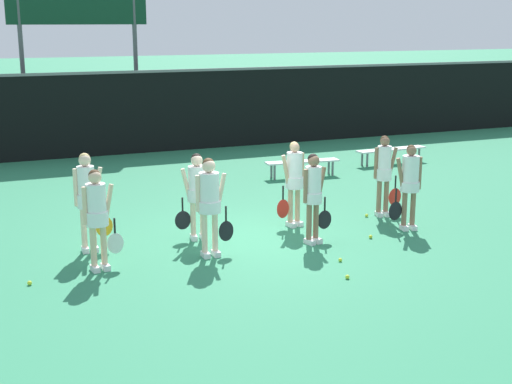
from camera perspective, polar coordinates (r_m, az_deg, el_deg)
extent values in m
plane|color=#2D7F56|center=(13.31, -0.08, -3.87)|extent=(140.00, 140.00, 0.00)
cube|color=black|center=(22.07, -9.72, 6.19)|extent=(60.00, 0.06, 2.44)
cube|color=slate|center=(21.95, -9.85, 9.45)|extent=(60.00, 0.08, 0.08)
cylinder|color=#515156|center=(23.10, -18.17, 9.50)|extent=(0.14, 0.14, 5.22)
cylinder|color=#515156|center=(23.63, -9.59, 10.06)|extent=(0.14, 0.14, 5.22)
cube|color=#0F3823|center=(23.27, -14.11, 14.55)|extent=(4.26, 0.12, 1.37)
cube|color=silver|center=(18.61, 3.73, 2.45)|extent=(1.99, 0.53, 0.04)
cylinder|color=slate|center=(19.07, 5.84, 2.03)|extent=(0.06, 0.06, 0.39)
cylinder|color=slate|center=(18.84, 6.15, 1.88)|extent=(0.06, 0.06, 0.39)
cylinder|color=slate|center=(18.49, 1.24, 1.73)|extent=(0.06, 0.06, 0.39)
cylinder|color=slate|center=(18.26, 1.49, 1.58)|extent=(0.06, 0.06, 0.39)
cube|color=silver|center=(20.67, 10.77, 3.37)|extent=(2.21, 0.48, 0.04)
cylinder|color=slate|center=(21.34, 12.49, 3.02)|extent=(0.06, 0.06, 0.39)
cylinder|color=slate|center=(21.15, 12.91, 2.91)|extent=(0.06, 0.06, 0.39)
cylinder|color=slate|center=(20.29, 8.49, 2.66)|extent=(0.06, 0.06, 0.39)
cylinder|color=slate|center=(20.09, 8.89, 2.54)|extent=(0.06, 0.06, 0.39)
cylinder|color=beige|center=(11.94, -12.08, -4.23)|extent=(0.10, 0.10, 0.80)
cylinder|color=beige|center=(11.89, -12.88, -4.35)|extent=(0.10, 0.10, 0.80)
cube|color=white|center=(12.02, -11.95, -5.88)|extent=(0.14, 0.25, 0.09)
cube|color=white|center=(11.98, -12.75, -6.00)|extent=(0.14, 0.25, 0.09)
cylinder|color=white|center=(11.78, -12.60, -2.06)|extent=(0.36, 0.36, 0.23)
cylinder|color=white|center=(11.72, -12.66, -0.91)|extent=(0.32, 0.32, 0.65)
sphere|color=beige|center=(11.62, -12.77, 1.15)|extent=(0.21, 0.21, 0.21)
sphere|color=#4C331E|center=(11.63, -12.80, 1.30)|extent=(0.19, 0.19, 0.19)
cylinder|color=beige|center=(11.78, -11.73, -0.86)|extent=(0.21, 0.10, 0.62)
cylinder|color=beige|center=(11.67, -13.54, -1.09)|extent=(0.08, 0.08, 0.62)
cylinder|color=black|center=(11.88, -11.25, -2.66)|extent=(0.03, 0.03, 0.25)
ellipsoid|color=silver|center=(11.97, -11.18, -4.05)|extent=(0.27, 0.03, 0.35)
cylinder|color=beige|center=(12.36, -3.30, -3.27)|extent=(0.10, 0.10, 0.82)
cylinder|color=beige|center=(12.30, -4.14, -3.37)|extent=(0.10, 0.10, 0.82)
cube|color=white|center=(12.44, -3.23, -4.92)|extent=(0.11, 0.24, 0.09)
cube|color=white|center=(12.39, -4.06, -5.03)|extent=(0.11, 0.24, 0.09)
cylinder|color=white|center=(12.20, -3.75, -1.16)|extent=(0.40, 0.40, 0.20)
cylinder|color=white|center=(12.14, -3.77, 0.03)|extent=(0.35, 0.35, 0.66)
sphere|color=beige|center=(12.04, -3.80, 2.09)|extent=(0.23, 0.23, 0.23)
sphere|color=#4C331E|center=(12.05, -3.84, 2.24)|extent=(0.21, 0.21, 0.21)
cylinder|color=beige|center=(12.21, -2.82, 0.06)|extent=(0.21, 0.08, 0.63)
cylinder|color=beige|center=(12.08, -4.68, -0.12)|extent=(0.08, 0.08, 0.63)
cylinder|color=black|center=(12.32, -2.42, -1.74)|extent=(0.03, 0.03, 0.27)
ellipsoid|color=black|center=(12.40, -2.41, -3.14)|extent=(0.27, 0.03, 0.37)
cylinder|color=#8C664C|center=(13.11, 4.81, -2.38)|extent=(0.10, 0.10, 0.79)
cylinder|color=#8C664C|center=(13.01, 4.26, -2.49)|extent=(0.10, 0.10, 0.79)
cube|color=white|center=(13.19, 4.86, -3.87)|extent=(0.16, 0.26, 0.09)
cube|color=white|center=(13.09, 4.32, -3.99)|extent=(0.16, 0.26, 0.09)
cylinder|color=white|center=(12.94, 4.58, -0.46)|extent=(0.33, 0.33, 0.19)
cylinder|color=white|center=(12.88, 4.60, 0.64)|extent=(0.29, 0.29, 0.64)
sphere|color=#8C664C|center=(12.79, 4.63, 2.51)|extent=(0.21, 0.21, 0.21)
sphere|color=black|center=(12.80, 4.58, 2.64)|extent=(0.20, 0.20, 0.20)
cylinder|color=#8C664C|center=(13.00, 5.24, 0.68)|extent=(0.21, 0.11, 0.61)
cylinder|color=#8C664C|center=(12.78, 3.98, 0.48)|extent=(0.08, 0.08, 0.61)
cylinder|color=black|center=(13.12, 5.53, -0.94)|extent=(0.03, 0.03, 0.26)
ellipsoid|color=black|center=(13.20, 5.50, -2.22)|extent=(0.29, 0.03, 0.35)
cylinder|color=#8C664C|center=(14.23, 12.43, -1.36)|extent=(0.10, 0.10, 0.80)
cylinder|color=#8C664C|center=(14.16, 11.77, -1.41)|extent=(0.10, 0.10, 0.80)
cube|color=white|center=(14.30, 12.41, -2.76)|extent=(0.15, 0.26, 0.09)
cube|color=white|center=(14.23, 11.75, -2.81)|extent=(0.15, 0.26, 0.09)
cylinder|color=white|center=(14.08, 12.20, 0.44)|extent=(0.37, 0.37, 0.19)
cylinder|color=white|center=(14.03, 12.25, 1.51)|extent=(0.32, 0.32, 0.67)
sphere|color=#8C664C|center=(13.94, 12.34, 3.24)|extent=(0.19, 0.19, 0.19)
sphere|color=#4C331E|center=(13.96, 12.31, 3.35)|extent=(0.18, 0.18, 0.18)
cylinder|color=#8C664C|center=(13.95, 11.49, 1.42)|extent=(0.22, 0.11, 0.64)
cylinder|color=#8C664C|center=(14.11, 12.96, 1.48)|extent=(0.08, 0.08, 0.64)
cylinder|color=black|center=(13.99, 11.14, -0.23)|extent=(0.03, 0.03, 0.27)
ellipsoid|color=black|center=(14.07, 11.08, -1.50)|extent=(0.30, 0.03, 0.37)
cylinder|color=beige|center=(12.91, -12.88, -2.82)|extent=(0.10, 0.10, 0.84)
cylinder|color=beige|center=(12.89, -13.61, -2.88)|extent=(0.10, 0.10, 0.84)
cube|color=white|center=(13.00, -12.78, -4.44)|extent=(0.12, 0.24, 0.09)
cube|color=white|center=(12.97, -13.50, -4.51)|extent=(0.12, 0.24, 0.09)
cylinder|color=white|center=(12.77, -13.37, -0.68)|extent=(0.34, 0.34, 0.24)
cylinder|color=white|center=(12.71, -13.43, 0.47)|extent=(0.30, 0.30, 0.70)
sphere|color=beige|center=(12.62, -13.55, 2.48)|extent=(0.21, 0.21, 0.21)
sphere|color=#D8B772|center=(12.64, -13.57, 2.62)|extent=(0.19, 0.19, 0.19)
cylinder|color=beige|center=(12.74, -12.59, 0.49)|extent=(0.21, 0.08, 0.66)
cylinder|color=beige|center=(12.69, -14.23, 0.35)|extent=(0.08, 0.08, 0.66)
cylinder|color=black|center=(12.83, -12.12, -1.33)|extent=(0.03, 0.03, 0.27)
ellipsoid|color=orange|center=(12.92, -12.05, -2.70)|extent=(0.31, 0.03, 0.37)
cylinder|color=beige|center=(13.33, -4.28, -2.15)|extent=(0.10, 0.10, 0.77)
cylinder|color=beige|center=(13.30, -5.06, -2.19)|extent=(0.10, 0.10, 0.77)
cube|color=white|center=(13.39, -4.24, -3.58)|extent=(0.15, 0.25, 0.09)
cube|color=white|center=(13.37, -5.01, -3.63)|extent=(0.15, 0.25, 0.09)
cylinder|color=white|center=(13.19, -4.71, -0.22)|extent=(0.38, 0.38, 0.23)
cylinder|color=white|center=(13.14, -4.73, 0.75)|extent=(0.33, 0.33, 0.62)
sphere|color=beige|center=(13.06, -4.76, 2.54)|extent=(0.22, 0.22, 0.22)
sphere|color=black|center=(13.07, -4.78, 2.67)|extent=(0.20, 0.20, 0.20)
cylinder|color=beige|center=(13.12, -5.61, 0.64)|extent=(0.21, 0.11, 0.59)
cylinder|color=beige|center=(13.18, -3.89, 0.73)|extent=(0.08, 0.08, 0.59)
cylinder|color=black|center=(13.18, -5.90, -0.98)|extent=(0.03, 0.03, 0.26)
ellipsoid|color=black|center=(13.26, -5.87, -2.26)|extent=(0.31, 0.03, 0.35)
cylinder|color=tan|center=(14.17, 3.34, -1.09)|extent=(0.10, 0.10, 0.81)
cylinder|color=tan|center=(14.08, 2.77, -1.19)|extent=(0.10, 0.10, 0.81)
cube|color=white|center=(14.25, 3.39, -2.52)|extent=(0.14, 0.25, 0.09)
cube|color=white|center=(14.15, 2.82, -2.62)|extent=(0.14, 0.25, 0.09)
cylinder|color=white|center=(14.01, 3.08, 0.76)|extent=(0.36, 0.36, 0.22)
cylinder|color=white|center=(13.96, 3.09, 1.82)|extent=(0.31, 0.31, 0.68)
sphere|color=tan|center=(13.88, 3.12, 3.58)|extent=(0.19, 0.19, 0.19)
sphere|color=#D8B772|center=(13.89, 3.07, 3.69)|extent=(0.18, 0.18, 0.18)
cylinder|color=tan|center=(13.85, 2.42, 1.68)|extent=(0.22, 0.11, 0.65)
cylinder|color=tan|center=(14.06, 3.71, 1.84)|extent=(0.08, 0.08, 0.65)
cylinder|color=black|center=(13.89, 2.18, -0.05)|extent=(0.03, 0.03, 0.27)
ellipsoid|color=red|center=(13.97, 2.17, -1.35)|extent=(0.26, 0.03, 0.38)
cylinder|color=#8C664C|center=(15.10, 10.37, -0.38)|extent=(0.10, 0.10, 0.80)
cylinder|color=#8C664C|center=(15.05, 9.81, -0.41)|extent=(0.10, 0.10, 0.80)
cube|color=white|center=(15.16, 10.35, -1.72)|extent=(0.16, 0.26, 0.09)
cube|color=white|center=(15.11, 9.79, -1.75)|extent=(0.16, 0.26, 0.09)
cylinder|color=white|center=(14.96, 10.17, 1.41)|extent=(0.33, 0.33, 0.24)
cylinder|color=white|center=(14.91, 10.21, 2.36)|extent=(0.29, 0.29, 0.67)
sphere|color=#8C664C|center=(14.84, 10.28, 4.01)|extent=(0.20, 0.20, 0.20)
sphere|color=#4C331E|center=(14.85, 10.25, 4.12)|extent=(0.18, 0.18, 0.18)
cylinder|color=#8C664C|center=(14.98, 10.86, 2.33)|extent=(0.22, 0.12, 0.64)
cylinder|color=#8C664C|center=(14.86, 9.58, 2.29)|extent=(0.08, 0.08, 0.64)
cylinder|color=black|center=(15.08, 11.10, 0.80)|extent=(0.03, 0.03, 0.27)
ellipsoid|color=red|center=(15.15, 11.05, -0.39)|extent=(0.30, 0.03, 0.37)
sphere|color=#CCE033|center=(15.01, 8.84, -1.86)|extent=(0.07, 0.07, 0.07)
sphere|color=#CCE033|center=(11.64, -17.66, -6.95)|extent=(0.07, 0.07, 0.07)
sphere|color=#CCE033|center=(12.22, 6.76, -5.41)|extent=(0.06, 0.06, 0.06)
sphere|color=#CCE033|center=(13.56, 9.16, -3.55)|extent=(0.07, 0.07, 0.07)
sphere|color=#CCE033|center=(11.45, 7.32, -6.75)|extent=(0.07, 0.07, 0.07)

